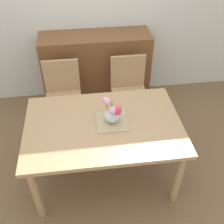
# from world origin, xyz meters

# --- Properties ---
(ground_plane) EXTENTS (12.00, 12.00, 0.00)m
(ground_plane) POSITION_xyz_m (0.00, 0.00, 0.00)
(ground_plane) COLOR brown
(dining_table) EXTENTS (1.45, 0.98, 0.73)m
(dining_table) POSITION_xyz_m (0.00, 0.00, 0.64)
(dining_table) COLOR tan
(dining_table) RESTS_ON ground_plane
(chair_left) EXTENTS (0.42, 0.42, 0.90)m
(chair_left) POSITION_xyz_m (-0.40, 0.83, 0.52)
(chair_left) COLOR tan
(chair_left) RESTS_ON ground_plane
(chair_right) EXTENTS (0.42, 0.42, 0.90)m
(chair_right) POSITION_xyz_m (0.40, 0.83, 0.52)
(chair_right) COLOR tan
(chair_right) RESTS_ON ground_plane
(dresser) EXTENTS (1.40, 0.47, 1.00)m
(dresser) POSITION_xyz_m (0.04, 1.33, 0.50)
(dresser) COLOR brown
(dresser) RESTS_ON ground_plane
(placemat) EXTENTS (0.29, 0.29, 0.01)m
(placemat) POSITION_xyz_m (0.08, 0.02, 0.73)
(placemat) COLOR tan
(placemat) RESTS_ON dining_table
(flower_vase) EXTENTS (0.18, 0.17, 0.26)m
(flower_vase) POSITION_xyz_m (0.09, 0.01, 0.85)
(flower_vase) COLOR silver
(flower_vase) RESTS_ON placemat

